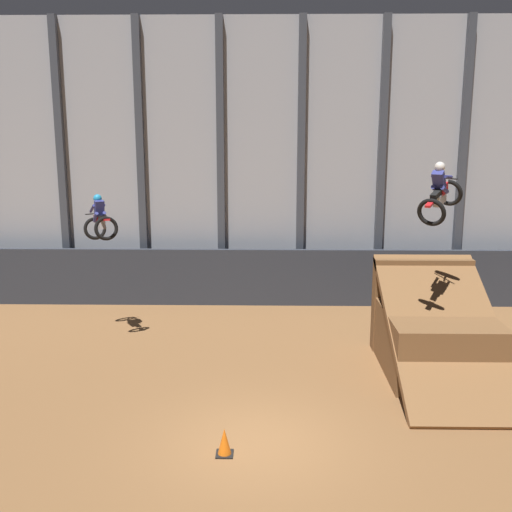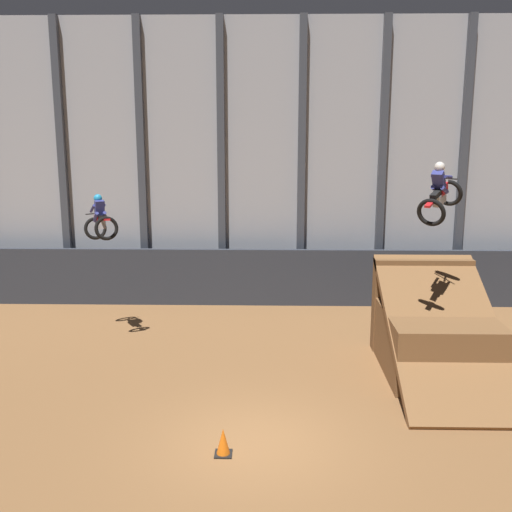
% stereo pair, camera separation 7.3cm
% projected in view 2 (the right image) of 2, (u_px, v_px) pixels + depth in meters
% --- Properties ---
extents(ground_plane, '(60.00, 60.00, 0.00)m').
position_uv_depth(ground_plane, '(254.00, 443.00, 12.79)').
color(ground_plane, brown).
extents(arena_back_wall, '(32.00, 0.40, 10.70)m').
position_uv_depth(arena_back_wall, '(261.00, 163.00, 22.82)').
color(arena_back_wall, '#A3A8B2').
rests_on(arena_back_wall, ground_plane).
extents(lower_barrier, '(31.36, 0.20, 2.17)m').
position_uv_depth(lower_barrier, '(261.00, 277.00, 22.74)').
color(lower_barrier, '#2D333D').
rests_on(lower_barrier, ground_plane).
extents(dirt_ramp, '(2.90, 5.42, 3.00)m').
position_uv_depth(dirt_ramp, '(433.00, 333.00, 16.69)').
color(dirt_ramp, brown).
rests_on(dirt_ramp, ground_plane).
extents(rider_bike_left_air, '(1.43, 1.75, 1.54)m').
position_uv_depth(rider_bike_left_air, '(100.00, 221.00, 18.67)').
color(rider_bike_left_air, black).
extents(rider_bike_right_air, '(1.51, 1.78, 1.62)m').
position_uv_depth(rider_bike_right_air, '(440.00, 194.00, 15.21)').
color(rider_bike_right_air, black).
extents(traffic_cone_near_ramp, '(0.36, 0.36, 0.58)m').
position_uv_depth(traffic_cone_near_ramp, '(223.00, 442.00, 12.30)').
color(traffic_cone_near_ramp, black).
rests_on(traffic_cone_near_ramp, ground_plane).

